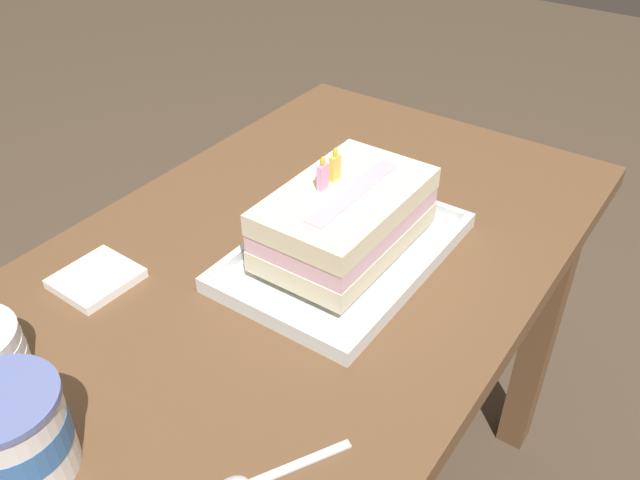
{
  "coord_description": "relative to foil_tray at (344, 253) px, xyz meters",
  "views": [
    {
      "loc": [
        -0.62,
        -0.47,
        1.33
      ],
      "look_at": [
        0.02,
        -0.03,
        0.77
      ],
      "focal_mm": 37.31,
      "sensor_mm": 36.0,
      "label": 1
    }
  ],
  "objects": [
    {
      "name": "ice_cream_tub",
      "position": [
        -0.49,
        0.07,
        0.05
      ],
      "size": [
        0.12,
        0.12,
        0.11
      ],
      "color": "white",
      "rests_on": "dining_table"
    },
    {
      "name": "foil_tray",
      "position": [
        0.0,
        0.0,
        0.0
      ],
      "size": [
        0.36,
        0.25,
        0.02
      ],
      "color": "silver",
      "rests_on": "dining_table"
    },
    {
      "name": "dining_table",
      "position": [
        -0.04,
        0.06,
        -0.13
      ],
      "size": [
        1.1,
        0.67,
        0.74
      ],
      "color": "brown",
      "rests_on": "ground_plane"
    },
    {
      "name": "napkin_pile",
      "position": [
        -0.25,
        0.25,
        -0.0
      ],
      "size": [
        0.11,
        0.1,
        0.01
      ],
      "color": "white",
      "rests_on": "dining_table"
    },
    {
      "name": "birthday_cake",
      "position": [
        0.0,
        0.0,
        0.06
      ],
      "size": [
        0.26,
        0.16,
        0.14
      ],
      "color": "beige",
      "rests_on": "foil_tray"
    }
  ]
}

